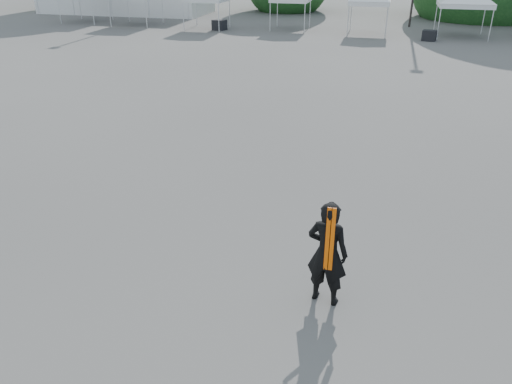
# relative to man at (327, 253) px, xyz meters

# --- Properties ---
(ground) EXTENTS (120.00, 120.00, 0.00)m
(ground) POSITION_rel_man_xyz_m (-0.84, 2.11, -0.96)
(ground) COLOR #474442
(ground) RESTS_ON ground
(man) EXTENTS (0.78, 0.59, 1.92)m
(man) POSITION_rel_man_xyz_m (0.00, 0.00, 0.00)
(man) COLOR black
(man) RESTS_ON ground
(crate_west) EXTENTS (1.08, 0.95, 0.71)m
(crate_west) POSITION_rel_man_xyz_m (-11.32, 29.06, -0.61)
(crate_west) COLOR black
(crate_west) RESTS_ON ground
(crate_mid) EXTENTS (0.97, 0.82, 0.66)m
(crate_mid) POSITION_rel_man_xyz_m (3.24, 28.00, -0.63)
(crate_mid) COLOR black
(crate_mid) RESTS_ON ground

